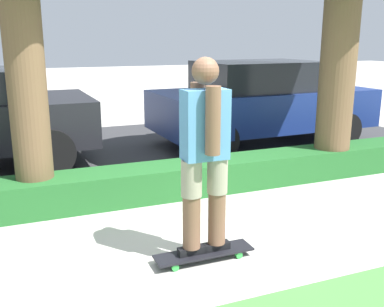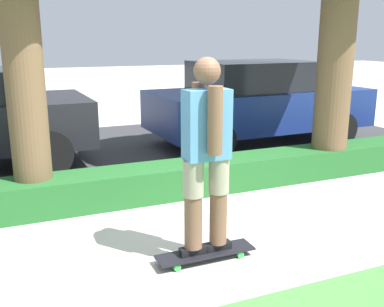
{
  "view_description": "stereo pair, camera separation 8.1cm",
  "coord_description": "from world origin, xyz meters",
  "views": [
    {
      "loc": [
        -1.93,
        -3.81,
        2.04
      ],
      "look_at": [
        -0.15,
        0.6,
        0.82
      ],
      "focal_mm": 42.0,
      "sensor_mm": 36.0,
      "label": 1
    },
    {
      "loc": [
        -2.01,
        -3.77,
        2.04
      ],
      "look_at": [
        -0.15,
        0.6,
        0.82
      ],
      "focal_mm": 42.0,
      "sensor_mm": 36.0,
      "label": 2
    }
  ],
  "objects": [
    {
      "name": "ground_plane",
      "position": [
        0.0,
        0.0,
        0.0
      ],
      "size": [
        60.0,
        60.0,
        0.0
      ],
      "primitive_type": "plane",
      "color": "#BCB7AD"
    },
    {
      "name": "street_asphalt",
      "position": [
        0.0,
        4.2,
        0.0
      ],
      "size": [
        12.41,
        5.0,
        0.01
      ],
      "color": "#38383A",
      "rests_on": "ground_plane"
    },
    {
      "name": "hedge_row",
      "position": [
        0.0,
        1.6,
        0.21
      ],
      "size": [
        12.41,
        0.6,
        0.42
      ],
      "color": "#236028",
      "rests_on": "ground_plane"
    },
    {
      "name": "skateboard",
      "position": [
        -0.37,
        -0.25,
        0.07
      ],
      "size": [
        0.96,
        0.24,
        0.09
      ],
      "color": "black",
      "rests_on": "ground_plane"
    },
    {
      "name": "skater_person",
      "position": [
        -0.37,
        -0.25,
        1.05
      ],
      "size": [
        0.52,
        0.47,
        1.81
      ],
      "color": "black",
      "rests_on": "skateboard"
    },
    {
      "name": "parked_car_middle",
      "position": [
        2.68,
        3.9,
        0.84
      ],
      "size": [
        4.39,
        2.02,
        1.62
      ],
      "rotation": [
        0.0,
        0.0,
        0.03
      ],
      "color": "navy",
      "rests_on": "ground_plane"
    }
  ]
}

